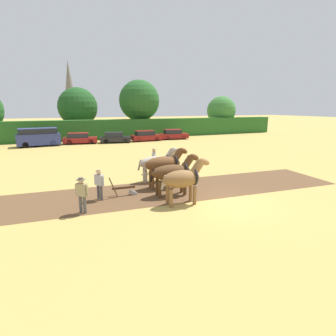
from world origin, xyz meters
The scene contains 20 objects.
ground_plane centered at (0.00, 0.00, 0.00)m, with size 240.00×240.00×0.00m, color tan.
plowed_furrow_strip centered at (-6.48, 3.23, 0.00)m, with size 30.15×4.31×0.01m, color brown.
hedgerow centered at (0.00, 30.01, 1.45)m, with size 59.98×1.81×2.91m, color #286023.
tree_center_left centered at (-4.14, 34.50, 4.73)m, with size 6.12×6.12×7.80m.
tree_center centered at (5.43, 32.47, 5.78)m, with size 6.63×6.63×9.10m.
tree_center_right centered at (21.26, 32.09, 4.08)m, with size 5.33×5.33×6.75m.
church_spire centered at (-3.56, 64.72, 8.59)m, with size 2.53×2.53×16.41m.
draft_horse_lead_left centered at (-2.00, 0.70, 1.31)m, with size 2.63×1.04×2.35m.
draft_horse_lead_right centered at (-1.90, 2.18, 1.29)m, with size 2.89×1.02×2.30m.
draft_horse_trail_left centered at (-1.80, 3.65, 1.43)m, with size 2.80×1.09×2.44m.
draft_horse_trail_right centered at (-1.70, 5.13, 1.24)m, with size 2.89×1.02×2.24m.
plow centered at (-4.31, 3.08, 0.31)m, with size 1.51×0.49×1.13m.
farmer_at_plow centered at (-5.72, 2.96, 0.93)m, with size 0.44×0.51×1.61m.
farmer_beside_team centered at (-1.13, 7.33, 1.06)m, with size 0.45×0.59×1.79m.
farmer_onlooker_left centered at (-6.72, 1.44, 0.97)m, with size 0.53×0.46×1.67m.
parked_van centered at (-9.69, 25.57, 1.14)m, with size 5.07×2.48×2.23m.
parked_car_left centered at (-4.83, 25.97, 0.70)m, with size 4.48×2.39×1.44m.
parked_car_center_left centered at (-0.34, 25.25, 0.68)m, with size 4.25×2.46×1.42m.
parked_car_center centered at (4.14, 25.37, 0.71)m, with size 4.30×1.86×1.48m.
parked_car_center_right centered at (8.68, 25.82, 0.71)m, with size 4.29×2.29×1.48m.
Camera 1 is at (-7.49, -10.38, 4.70)m, focal length 28.00 mm.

